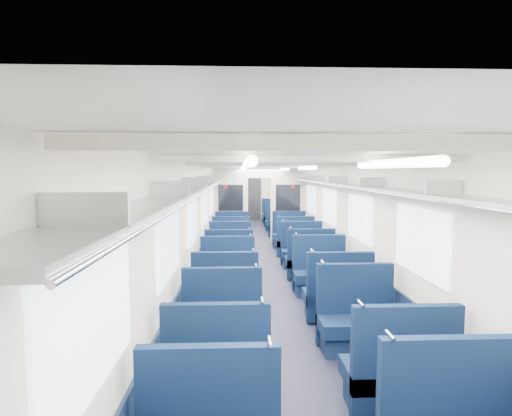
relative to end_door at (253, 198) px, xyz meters
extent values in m
cube|color=black|center=(0.00, -8.94, -1.00)|extent=(2.80, 18.00, 0.01)
cube|color=white|center=(0.00, -8.94, 1.35)|extent=(2.80, 18.00, 0.01)
cube|color=beige|center=(-1.40, -8.94, 0.18)|extent=(0.02, 18.00, 2.35)
cube|color=#101D35|center=(-1.39, -8.94, -0.65)|extent=(0.03, 17.90, 0.70)
cube|color=beige|center=(1.40, -8.94, 0.18)|extent=(0.02, 18.00, 2.35)
cube|color=#101D35|center=(1.39, -8.94, -0.65)|extent=(0.03, 17.90, 0.70)
cube|color=beige|center=(0.00, 0.06, 0.18)|extent=(2.80, 0.02, 2.35)
cube|color=#B2B5BA|center=(-1.22, -8.94, 0.97)|extent=(0.34, 17.40, 0.04)
cylinder|color=silver|center=(-1.04, -8.94, 0.95)|extent=(0.02, 17.40, 0.02)
cube|color=#B2B5BA|center=(-1.22, -16.94, 1.05)|extent=(0.34, 0.03, 0.14)
cube|color=#B2B5BA|center=(-1.22, -14.94, 1.05)|extent=(0.34, 0.03, 0.14)
cube|color=#B2B5BA|center=(-1.22, -12.94, 1.05)|extent=(0.34, 0.03, 0.14)
cube|color=#B2B5BA|center=(-1.22, -10.94, 1.05)|extent=(0.34, 0.03, 0.14)
cube|color=#B2B5BA|center=(-1.22, -8.94, 1.05)|extent=(0.34, 0.03, 0.14)
cube|color=#B2B5BA|center=(-1.22, -6.94, 1.05)|extent=(0.34, 0.03, 0.14)
cube|color=#B2B5BA|center=(-1.22, -4.94, 1.05)|extent=(0.34, 0.03, 0.14)
cube|color=#B2B5BA|center=(-1.22, -2.94, 1.05)|extent=(0.34, 0.03, 0.14)
cube|color=#B2B5BA|center=(-1.22, -0.94, 1.05)|extent=(0.34, 0.03, 0.14)
cube|color=#B2B5BA|center=(1.22, -8.94, 0.97)|extent=(0.34, 17.40, 0.04)
cylinder|color=silver|center=(1.04, -8.94, 0.95)|extent=(0.02, 17.40, 0.02)
cube|color=#B2B5BA|center=(1.22, -14.94, 1.05)|extent=(0.34, 0.03, 0.14)
cube|color=#B2B5BA|center=(1.22, -12.94, 1.05)|extent=(0.34, 0.03, 0.14)
cube|color=#B2B5BA|center=(1.22, -10.94, 1.05)|extent=(0.34, 0.03, 0.14)
cube|color=#B2B5BA|center=(1.22, -8.94, 1.05)|extent=(0.34, 0.03, 0.14)
cube|color=#B2B5BA|center=(1.22, -6.94, 1.05)|extent=(0.34, 0.03, 0.14)
cube|color=#B2B5BA|center=(1.22, -4.94, 1.05)|extent=(0.34, 0.03, 0.14)
cube|color=#B2B5BA|center=(1.22, -2.94, 1.05)|extent=(0.34, 0.03, 0.14)
cube|color=#B2B5BA|center=(1.22, -0.94, 1.05)|extent=(0.34, 0.03, 0.14)
cube|color=white|center=(-1.38, -16.44, 0.42)|extent=(0.02, 1.30, 0.75)
cube|color=white|center=(-1.38, -14.14, 0.42)|extent=(0.02, 1.30, 0.75)
cube|color=white|center=(-1.38, -11.84, 0.42)|extent=(0.02, 1.30, 0.75)
cube|color=white|center=(-1.38, -9.54, 0.42)|extent=(0.02, 1.30, 0.75)
cube|color=white|center=(-1.38, -7.24, 0.42)|extent=(0.02, 1.30, 0.75)
cube|color=white|center=(-1.38, -4.44, 0.42)|extent=(0.02, 1.30, 0.75)
cube|color=white|center=(-1.38, -2.14, 0.42)|extent=(0.02, 1.30, 0.75)
cube|color=white|center=(1.38, -14.14, 0.42)|extent=(0.02, 1.30, 0.75)
cube|color=white|center=(1.38, -11.84, 0.42)|extent=(0.02, 1.30, 0.75)
cube|color=white|center=(1.38, -9.54, 0.42)|extent=(0.02, 1.30, 0.75)
cube|color=white|center=(1.38, -7.24, 0.42)|extent=(0.02, 1.30, 0.75)
cube|color=white|center=(1.38, -4.44, 0.42)|extent=(0.02, 1.30, 0.75)
cube|color=white|center=(1.38, -2.14, 0.42)|extent=(0.02, 1.30, 0.75)
cube|color=silver|center=(0.00, -16.94, 1.31)|extent=(2.70, 0.06, 0.06)
cube|color=silver|center=(0.00, -14.94, 1.31)|extent=(2.70, 0.06, 0.06)
cube|color=silver|center=(0.00, -12.94, 1.31)|extent=(2.70, 0.06, 0.06)
cube|color=silver|center=(0.00, -10.94, 1.31)|extent=(2.70, 0.06, 0.06)
cube|color=silver|center=(0.00, -8.94, 1.31)|extent=(2.70, 0.06, 0.06)
cube|color=silver|center=(0.00, -6.94, 1.31)|extent=(2.70, 0.06, 0.06)
cube|color=silver|center=(0.00, -4.94, 1.31)|extent=(2.70, 0.06, 0.06)
cube|color=silver|center=(0.00, -2.94, 1.31)|extent=(2.70, 0.06, 0.06)
cube|color=silver|center=(0.00, -0.94, 1.31)|extent=(2.70, 0.06, 0.06)
cylinder|color=white|center=(-0.55, -15.44, 1.26)|extent=(0.07, 1.60, 0.07)
cylinder|color=white|center=(-0.55, -11.44, 1.26)|extent=(0.07, 1.60, 0.07)
cylinder|color=white|center=(-0.55, -7.94, 1.26)|extent=(0.07, 1.60, 0.07)
cylinder|color=white|center=(-0.55, -3.44, 1.26)|extent=(0.07, 1.60, 0.07)
cylinder|color=white|center=(0.55, -15.44, 1.26)|extent=(0.07, 1.60, 0.07)
cylinder|color=white|center=(0.55, -11.44, 1.26)|extent=(0.07, 1.60, 0.07)
cylinder|color=white|center=(0.55, -7.94, 1.26)|extent=(0.07, 1.60, 0.07)
cylinder|color=white|center=(0.55, -3.44, 1.26)|extent=(0.07, 1.60, 0.07)
cube|color=black|center=(0.00, 0.00, 0.00)|extent=(0.75, 0.06, 2.00)
cube|color=silver|center=(-0.88, -6.06, 0.18)|extent=(1.05, 0.08, 2.35)
cube|color=black|center=(-0.87, -6.11, 0.40)|extent=(0.76, 0.02, 0.80)
cylinder|color=red|center=(-1.02, -6.11, 0.75)|extent=(0.12, 0.01, 0.12)
cube|color=silver|center=(0.88, -6.06, 0.18)|extent=(1.05, 0.08, 2.35)
cube|color=black|center=(0.87, -6.11, 0.40)|extent=(0.76, 0.02, 0.80)
cylinder|color=red|center=(1.02, -6.11, 0.75)|extent=(0.12, 0.01, 0.12)
cube|color=silver|center=(0.00, -6.06, 1.17)|extent=(0.70, 0.08, 0.35)
cylinder|color=silver|center=(-0.42, -15.91, 0.07)|extent=(0.02, 0.15, 0.02)
cube|color=#0D2040|center=(0.83, -15.85, -0.46)|extent=(0.97, 0.09, 1.03)
cylinder|color=silver|center=(0.42, -15.85, 0.07)|extent=(0.02, 0.15, 0.02)
cube|color=#0D2040|center=(-0.83, -14.84, -0.67)|extent=(0.97, 0.51, 0.17)
cube|color=#0D1B35|center=(-0.83, -14.84, -0.88)|extent=(0.89, 0.40, 0.25)
cube|color=#0D2040|center=(-0.83, -15.04, -0.46)|extent=(0.97, 0.09, 1.03)
cylinder|color=silver|center=(-0.42, -15.04, 0.07)|extent=(0.02, 0.15, 0.02)
cube|color=#0D2040|center=(0.83, -14.96, -0.67)|extent=(0.97, 0.51, 0.17)
cube|color=#0D1B35|center=(0.83, -14.96, -0.88)|extent=(0.89, 0.40, 0.25)
cube|color=#0D2040|center=(0.83, -15.16, -0.46)|extent=(0.97, 0.09, 1.03)
cylinder|color=silver|center=(0.42, -15.16, 0.07)|extent=(0.02, 0.15, 0.02)
cube|color=#0D2040|center=(-0.83, -13.91, -0.67)|extent=(0.97, 0.51, 0.17)
cube|color=#0D1B35|center=(-0.83, -13.91, -0.88)|extent=(0.89, 0.40, 0.25)
cube|color=#0D2040|center=(-0.83, -13.70, -0.46)|extent=(0.97, 0.09, 1.03)
cylinder|color=silver|center=(-0.42, -13.70, 0.07)|extent=(0.02, 0.15, 0.02)
cube|color=#0D2040|center=(0.83, -13.76, -0.67)|extent=(0.97, 0.51, 0.17)
cube|color=#0D1B35|center=(0.83, -13.76, -0.88)|extent=(0.89, 0.40, 0.25)
cube|color=#0D2040|center=(0.83, -13.55, -0.46)|extent=(0.97, 0.09, 1.03)
cylinder|color=silver|center=(0.42, -13.55, 0.07)|extent=(0.02, 0.15, 0.02)
cube|color=#0D2040|center=(-0.83, -12.54, -0.67)|extent=(0.97, 0.51, 0.17)
cube|color=#0D1B35|center=(-0.83, -12.54, -0.88)|extent=(0.89, 0.40, 0.25)
cube|color=#0D2040|center=(-0.83, -12.75, -0.46)|extent=(0.97, 0.09, 1.03)
cylinder|color=silver|center=(-0.42, -12.75, 0.07)|extent=(0.02, 0.15, 0.02)
cube|color=#0D2040|center=(0.83, -12.62, -0.67)|extent=(0.97, 0.51, 0.17)
cube|color=#0D1B35|center=(0.83, -12.62, -0.88)|extent=(0.89, 0.40, 0.25)
cube|color=#0D2040|center=(0.83, -12.83, -0.46)|extent=(0.97, 0.09, 1.03)
cylinder|color=silver|center=(0.42, -12.83, 0.07)|extent=(0.02, 0.15, 0.02)
cube|color=#0D2040|center=(-0.83, -11.51, -0.67)|extent=(0.97, 0.51, 0.17)
cube|color=#0D1B35|center=(-0.83, -11.51, -0.88)|extent=(0.89, 0.40, 0.25)
cube|color=#0D2040|center=(-0.83, -11.31, -0.46)|extent=(0.97, 0.09, 1.03)
cylinder|color=silver|center=(-0.42, -11.31, 0.07)|extent=(0.02, 0.15, 0.02)
cube|color=#0D2040|center=(0.83, -11.43, -0.67)|extent=(0.97, 0.51, 0.17)
cube|color=#0D1B35|center=(0.83, -11.43, -0.88)|extent=(0.89, 0.40, 0.25)
cube|color=#0D2040|center=(0.83, -11.23, -0.46)|extent=(0.97, 0.09, 1.03)
cylinder|color=silver|center=(0.42, -11.23, 0.07)|extent=(0.02, 0.15, 0.02)
cube|color=#0D2040|center=(-0.83, -10.26, -0.67)|extent=(0.97, 0.51, 0.17)
cube|color=#0D1B35|center=(-0.83, -10.26, -0.88)|extent=(0.89, 0.40, 0.25)
cube|color=#0D2040|center=(-0.83, -10.47, -0.46)|extent=(0.97, 0.09, 1.03)
cylinder|color=silver|center=(-0.42, -10.47, 0.07)|extent=(0.02, 0.15, 0.02)
cube|color=#0D2040|center=(0.83, -10.23, -0.67)|extent=(0.97, 0.51, 0.17)
cube|color=#0D1B35|center=(0.83, -10.23, -0.88)|extent=(0.89, 0.40, 0.25)
cube|color=#0D2040|center=(0.83, -10.44, -0.46)|extent=(0.97, 0.09, 1.03)
cylinder|color=silver|center=(0.42, -10.44, 0.07)|extent=(0.02, 0.15, 0.02)
cube|color=#0D2040|center=(-0.83, -9.32, -0.67)|extent=(0.97, 0.51, 0.17)
cube|color=#0D1B35|center=(-0.83, -9.32, -0.88)|extent=(0.89, 0.40, 0.25)
cube|color=#0D2040|center=(-0.83, -9.11, -0.46)|extent=(0.97, 0.09, 1.03)
cylinder|color=silver|center=(-0.42, -9.11, 0.07)|extent=(0.02, 0.15, 0.02)
cube|color=#0D2040|center=(0.83, -9.36, -0.67)|extent=(0.97, 0.51, 0.17)
cube|color=#0D1B35|center=(0.83, -9.36, -0.88)|extent=(0.89, 0.40, 0.25)
cube|color=#0D2040|center=(0.83, -9.15, -0.46)|extent=(0.97, 0.09, 1.03)
cylinder|color=silver|center=(0.42, -9.15, 0.07)|extent=(0.02, 0.15, 0.02)
cube|color=#0D2040|center=(-0.83, -7.90, -0.67)|extent=(0.97, 0.51, 0.17)
cube|color=#0D1B35|center=(-0.83, -7.90, -0.88)|extent=(0.89, 0.40, 0.25)
cube|color=#0D2040|center=(-0.83, -8.11, -0.46)|extent=(0.97, 0.09, 1.03)
cylinder|color=silver|center=(-0.42, -8.11, 0.07)|extent=(0.02, 0.15, 0.02)
cube|color=#0D2040|center=(0.83, -7.97, -0.67)|extent=(0.97, 0.51, 0.17)
cube|color=#0D1B35|center=(0.83, -7.97, -0.88)|extent=(0.89, 0.40, 0.25)
cube|color=#0D2040|center=(0.83, -8.18, -0.46)|extent=(0.97, 0.09, 1.03)
cylinder|color=silver|center=(0.42, -8.18, 0.07)|extent=(0.02, 0.15, 0.02)
cube|color=#0D2040|center=(-0.83, -7.01, -0.67)|extent=(0.97, 0.51, 0.17)
cube|color=#0D1B35|center=(-0.83, -7.01, -0.88)|extent=(0.89, 0.40, 0.25)
cube|color=#0D2040|center=(-0.83, -6.81, -0.46)|extent=(0.97, 0.09, 1.03)
cylinder|color=silver|center=(-0.42, -6.81, 0.07)|extent=(0.02, 0.15, 0.02)
cube|color=#0D2040|center=(0.83, -6.95, -0.67)|extent=(0.97, 0.51, 0.17)
cube|color=#0D1B35|center=(0.83, -6.95, -0.88)|extent=(0.89, 0.40, 0.25)
cube|color=#0D2040|center=(0.83, -6.74, -0.46)|extent=(0.97, 0.09, 1.03)
cylinder|color=silver|center=(0.42, -6.74, 0.07)|extent=(0.02, 0.15, 0.02)
cube|color=#0D2040|center=(-0.83, -4.72, -0.67)|extent=(0.97, 0.51, 0.17)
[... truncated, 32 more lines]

